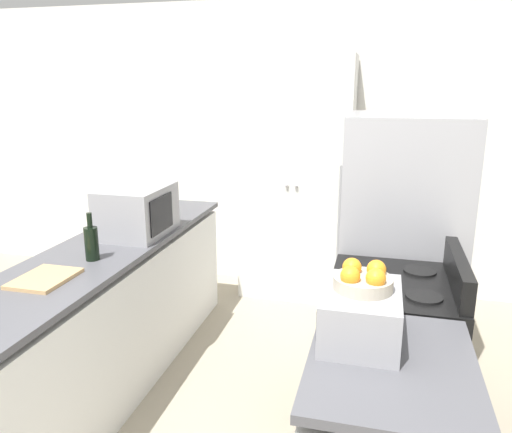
{
  "coord_description": "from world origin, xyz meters",
  "views": [
    {
      "loc": [
        0.78,
        -1.18,
        1.88
      ],
      "look_at": [
        0.0,
        1.83,
        1.05
      ],
      "focal_mm": 35.0,
      "sensor_mm": 36.0,
      "label": 1
    }
  ],
  "objects_px": {
    "stove": "(389,361)",
    "refrigerator": "(401,247)",
    "microwave": "(137,211)",
    "wine_bottle": "(91,242)",
    "toaster_oven": "(360,315)",
    "pantry_cabinet": "(296,180)",
    "fruit_bowl": "(363,279)"
  },
  "relations": [
    {
      "from": "stove",
      "to": "microwave",
      "type": "bearing_deg",
      "value": 165.3
    },
    {
      "from": "wine_bottle",
      "to": "fruit_bowl",
      "type": "xyz_separation_m",
      "value": [
        1.51,
        -0.53,
        0.14
      ]
    },
    {
      "from": "pantry_cabinet",
      "to": "microwave",
      "type": "distance_m",
      "value": 1.61
    },
    {
      "from": "stove",
      "to": "fruit_bowl",
      "type": "height_order",
      "value": "fruit_bowl"
    },
    {
      "from": "toaster_oven",
      "to": "fruit_bowl",
      "type": "xyz_separation_m",
      "value": [
        0.0,
        0.01,
        0.14
      ]
    },
    {
      "from": "microwave",
      "to": "wine_bottle",
      "type": "height_order",
      "value": "microwave"
    },
    {
      "from": "pantry_cabinet",
      "to": "fruit_bowl",
      "type": "xyz_separation_m",
      "value": [
        0.68,
        -2.44,
        0.1
      ]
    },
    {
      "from": "fruit_bowl",
      "to": "wine_bottle",
      "type": "bearing_deg",
      "value": 160.75
    },
    {
      "from": "refrigerator",
      "to": "fruit_bowl",
      "type": "relative_size",
      "value": 7.48
    },
    {
      "from": "fruit_bowl",
      "to": "refrigerator",
      "type": "bearing_deg",
      "value": 82.24
    },
    {
      "from": "pantry_cabinet",
      "to": "fruit_bowl",
      "type": "relative_size",
      "value": 9.3
    },
    {
      "from": "stove",
      "to": "refrigerator",
      "type": "height_order",
      "value": "refrigerator"
    },
    {
      "from": "stove",
      "to": "wine_bottle",
      "type": "relative_size",
      "value": 3.91
    },
    {
      "from": "pantry_cabinet",
      "to": "refrigerator",
      "type": "distance_m",
      "value": 1.38
    },
    {
      "from": "pantry_cabinet",
      "to": "wine_bottle",
      "type": "distance_m",
      "value": 2.09
    },
    {
      "from": "refrigerator",
      "to": "wine_bottle",
      "type": "relative_size",
      "value": 6.18
    },
    {
      "from": "stove",
      "to": "microwave",
      "type": "distance_m",
      "value": 1.8
    },
    {
      "from": "pantry_cabinet",
      "to": "stove",
      "type": "bearing_deg",
      "value": -65.6
    },
    {
      "from": "refrigerator",
      "to": "fruit_bowl",
      "type": "distance_m",
      "value": 1.45
    },
    {
      "from": "stove",
      "to": "wine_bottle",
      "type": "bearing_deg",
      "value": -176.88
    },
    {
      "from": "pantry_cabinet",
      "to": "microwave",
      "type": "relative_size",
      "value": 4.12
    },
    {
      "from": "fruit_bowl",
      "to": "stove",
      "type": "bearing_deg",
      "value": 76.96
    },
    {
      "from": "wine_bottle",
      "to": "toaster_oven",
      "type": "relative_size",
      "value": 0.68
    },
    {
      "from": "pantry_cabinet",
      "to": "stove",
      "type": "distance_m",
      "value": 2.09
    },
    {
      "from": "stove",
      "to": "fruit_bowl",
      "type": "xyz_separation_m",
      "value": [
        -0.14,
        -0.62,
        0.69
      ]
    },
    {
      "from": "microwave",
      "to": "fruit_bowl",
      "type": "distance_m",
      "value": 1.83
    },
    {
      "from": "pantry_cabinet",
      "to": "toaster_oven",
      "type": "bearing_deg",
      "value": -74.48
    },
    {
      "from": "stove",
      "to": "refrigerator",
      "type": "bearing_deg",
      "value": 86.51
    },
    {
      "from": "pantry_cabinet",
      "to": "stove",
      "type": "xyz_separation_m",
      "value": [
        0.83,
        -1.82,
        -0.59
      ]
    },
    {
      "from": "stove",
      "to": "toaster_oven",
      "type": "relative_size",
      "value": 2.64
    },
    {
      "from": "stove",
      "to": "toaster_oven",
      "type": "distance_m",
      "value": 0.85
    },
    {
      "from": "refrigerator",
      "to": "wine_bottle",
      "type": "xyz_separation_m",
      "value": [
        -1.71,
        -0.87,
        0.17
      ]
    }
  ]
}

